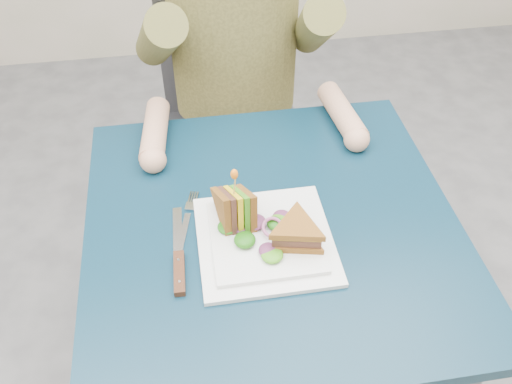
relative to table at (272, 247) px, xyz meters
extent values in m
cube|color=#08202F|center=(0.00, 0.00, 0.06)|extent=(0.75, 0.75, 0.03)
cylinder|color=#595B5E|center=(-0.32, 0.32, -0.30)|extent=(0.04, 0.04, 0.70)
cylinder|color=#595B5E|center=(0.32, 0.32, -0.30)|extent=(0.04, 0.04, 0.70)
cube|color=#47474C|center=(0.00, 0.61, -0.20)|extent=(0.42, 0.40, 0.04)
cube|color=#47474C|center=(0.00, 0.79, 0.05)|extent=(0.42, 0.03, 0.46)
cylinder|color=#47474C|center=(-0.18, 0.44, -0.44)|extent=(0.02, 0.02, 0.43)
cylinder|color=#47474C|center=(0.18, 0.44, -0.44)|extent=(0.02, 0.02, 0.43)
cylinder|color=#47474C|center=(-0.18, 0.78, -0.44)|extent=(0.02, 0.02, 0.43)
cylinder|color=#47474C|center=(0.18, 0.78, -0.44)|extent=(0.02, 0.02, 0.43)
cylinder|color=brown|center=(0.00, 0.59, 0.22)|extent=(0.34, 0.34, 0.52)
cylinder|color=brown|center=(-0.20, 0.50, 0.23)|extent=(0.15, 0.39, 0.31)
cylinder|color=tan|center=(-0.23, 0.30, 0.11)|extent=(0.08, 0.20, 0.06)
sphere|color=tan|center=(-0.23, 0.20, 0.11)|extent=(0.06, 0.06, 0.06)
cylinder|color=brown|center=(0.20, 0.50, 0.23)|extent=(0.15, 0.39, 0.31)
cylinder|color=tan|center=(0.23, 0.30, 0.11)|extent=(0.08, 0.20, 0.06)
sphere|color=tan|center=(0.23, 0.20, 0.11)|extent=(0.06, 0.06, 0.06)
cube|color=white|center=(-0.02, -0.05, 0.08)|extent=(0.26, 0.26, 0.01)
cube|color=white|center=(-0.02, -0.05, 0.09)|extent=(0.21, 0.21, 0.01)
cube|color=silver|center=(-0.18, -0.01, 0.08)|extent=(0.04, 0.12, 0.00)
cube|color=silver|center=(-0.16, 0.07, 0.08)|extent=(0.03, 0.03, 0.00)
cube|color=silver|center=(-0.16, 0.09, 0.08)|extent=(0.01, 0.03, 0.00)
cube|color=silver|center=(-0.16, 0.09, 0.08)|extent=(0.01, 0.03, 0.00)
cube|color=silver|center=(-0.15, 0.09, 0.08)|extent=(0.01, 0.03, 0.00)
cube|color=silver|center=(-0.15, 0.09, 0.08)|extent=(0.01, 0.03, 0.00)
cube|color=silver|center=(-0.19, 0.00, 0.08)|extent=(0.02, 0.14, 0.00)
cube|color=black|center=(-0.19, -0.11, 0.09)|extent=(0.02, 0.10, 0.01)
cylinder|color=silver|center=(-0.19, -0.08, 0.09)|extent=(0.01, 0.01, 0.00)
cylinder|color=silver|center=(-0.19, -0.13, 0.09)|extent=(0.01, 0.01, 0.00)
cylinder|color=tan|center=(-0.07, -0.01, 0.20)|extent=(0.01, 0.01, 0.06)
ellipsoid|color=orange|center=(-0.07, -0.01, 0.23)|extent=(0.01, 0.01, 0.02)
torus|color=#9E4C7A|center=(-0.01, -0.05, 0.11)|extent=(0.04, 0.04, 0.02)
camera|label=1|loc=(-0.15, -0.73, 0.89)|focal=38.00mm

